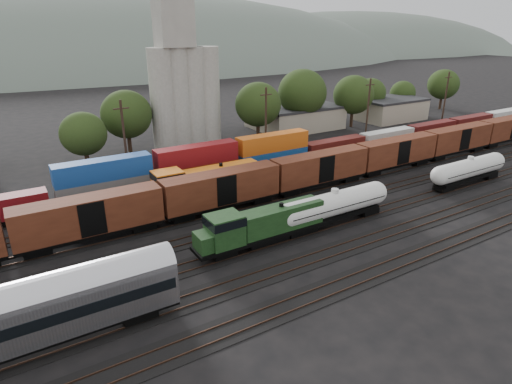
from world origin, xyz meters
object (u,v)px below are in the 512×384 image
green_locomotive (259,226)px  tank_car_a (334,205)px  grain_silo (184,86)px  orange_locomotive (201,181)px

green_locomotive → tank_car_a: size_ratio=1.01×
green_locomotive → grain_silo: 42.99m
tank_car_a → orange_locomotive: (-9.77, 15.00, 0.05)m
orange_locomotive → grain_silo: grain_silo is taller
green_locomotive → tank_car_a: bearing=0.0°
grain_silo → orange_locomotive: bearing=-109.3°
green_locomotive → orange_locomotive: (0.36, 15.00, 0.10)m
green_locomotive → orange_locomotive: 15.00m
tank_car_a → grain_silo: size_ratio=0.55×
grain_silo → tank_car_a: bearing=-89.0°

